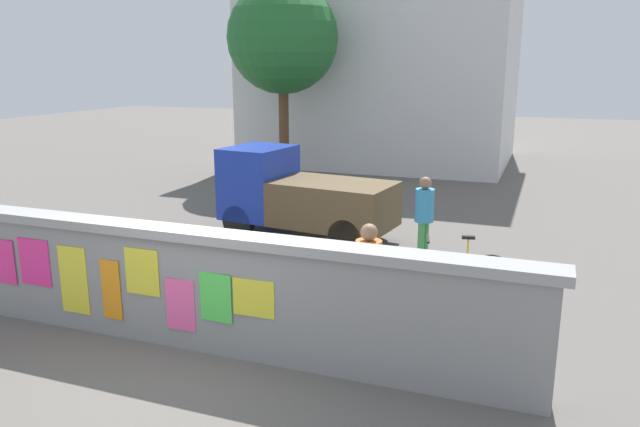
{
  "coord_description": "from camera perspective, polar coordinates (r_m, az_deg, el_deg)",
  "views": [
    {
      "loc": [
        3.92,
        -6.32,
        3.59
      ],
      "look_at": [
        0.57,
        2.55,
        1.26
      ],
      "focal_mm": 34.48,
      "sensor_mm": 36.0,
      "label": 1
    }
  ],
  "objects": [
    {
      "name": "poster_wall",
      "position": [
        7.94,
        -10.57,
        -6.91
      ],
      "size": [
        8.51,
        0.42,
        1.57
      ],
      "color": "gray",
      "rests_on": "ground"
    },
    {
      "name": "tree_roadside",
      "position": [
        19.32,
        -3.48,
        15.91
      ],
      "size": [
        3.37,
        3.37,
        6.01
      ],
      "color": "brown",
      "rests_on": "ground"
    },
    {
      "name": "person_walking",
      "position": [
        7.92,
        4.51,
        -5.4
      ],
      "size": [
        0.46,
        0.46,
        1.62
      ],
      "color": "#3F994C",
      "rests_on": "ground"
    },
    {
      "name": "motorcycle",
      "position": [
        10.59,
        -19.16,
        -4.14
      ],
      "size": [
        1.88,
        0.64,
        0.87
      ],
      "color": "black",
      "rests_on": "ground"
    },
    {
      "name": "auto_rickshaw_truck",
      "position": [
        12.83,
        -1.97,
        1.71
      ],
      "size": [
        3.76,
        1.94,
        1.85
      ],
      "color": "black",
      "rests_on": "ground"
    },
    {
      "name": "person_bystander",
      "position": [
        11.2,
        9.65,
        0.18
      ],
      "size": [
        0.41,
        0.41,
        1.62
      ],
      "color": "#3F994C",
      "rests_on": "ground"
    },
    {
      "name": "bicycle_near",
      "position": [
        10.05,
        12.57,
        -5.24
      ],
      "size": [
        1.68,
        0.54,
        0.95
      ],
      "color": "black",
      "rests_on": "ground"
    },
    {
      "name": "building_background",
      "position": [
        23.37,
        6.09,
        13.48
      ],
      "size": [
        9.35,
        7.12,
        6.93
      ],
      "color": "silver",
      "rests_on": "ground"
    },
    {
      "name": "ground",
      "position": [
        15.27,
        5.22,
        0.17
      ],
      "size": [
        60.0,
        60.0,
        0.0
      ],
      "primitive_type": "plane",
      "color": "#605B56"
    }
  ]
}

